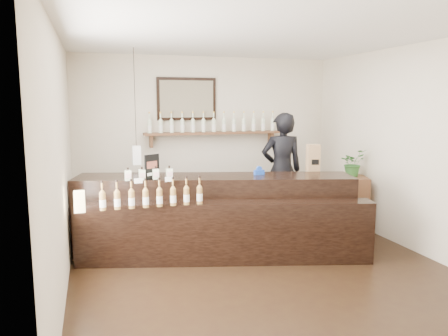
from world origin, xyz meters
TOP-DOWN VIEW (x-y plane):
  - ground at (0.00, 0.00)m, footprint 5.00×5.00m
  - room_shell at (0.00, 0.00)m, footprint 5.00×5.00m
  - back_wall_decor at (-0.14, 2.37)m, footprint 2.66×0.96m
  - counter at (-0.36, 0.56)m, footprint 3.77×1.92m
  - promo_sign at (-1.20, 0.69)m, footprint 0.20×0.14m
  - paper_bag at (1.12, 0.69)m, footprint 0.19×0.16m
  - tape_dispenser at (0.26, 0.61)m, footprint 0.15×0.07m
  - side_cabinet at (2.00, 1.03)m, footprint 0.60×0.70m
  - potted_plant at (2.00, 1.03)m, footprint 0.47×0.43m
  - shopkeeper at (1.02, 1.55)m, footprint 0.82×0.59m

SIDE VIEW (x-z plane):
  - ground at x=0.00m, z-range 0.00..0.00m
  - side_cabinet at x=2.00m, z-range 0.00..0.86m
  - counter at x=-0.36m, z-range -0.12..1.09m
  - shopkeeper at x=1.02m, z-range 0.00..2.11m
  - potted_plant at x=2.00m, z-range 0.86..1.29m
  - tape_dispenser at x=0.26m, z-range 1.03..1.15m
  - promo_sign at x=-1.20m, z-range 1.04..1.36m
  - paper_bag at x=1.12m, z-range 1.04..1.43m
  - room_shell at x=0.00m, z-range -0.80..4.20m
  - back_wall_decor at x=-0.14m, z-range 0.91..2.60m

